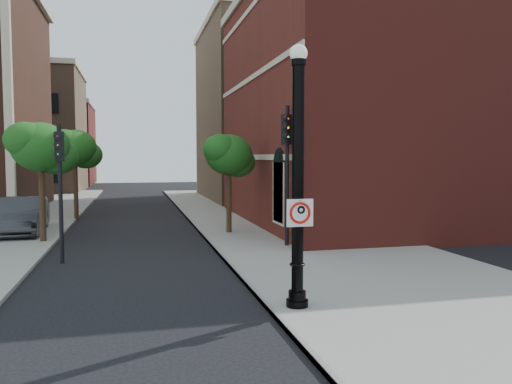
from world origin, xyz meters
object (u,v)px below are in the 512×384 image
object	(u,v)px
lamppost	(298,190)
traffic_signal_left	(60,169)
parked_car	(22,216)
traffic_signal_right	(287,153)
no_parking_sign	(300,213)

from	to	relation	value
lamppost	traffic_signal_left	size ratio (longest dim) A/B	1.30
parked_car	traffic_signal_right	xyz separation A→B (m)	(10.58, -6.09, 2.82)
no_parking_sign	traffic_signal_left	bearing A→B (deg)	130.87
no_parking_sign	traffic_signal_right	xyz separation A→B (m)	(2.12, 7.72, 1.40)
no_parking_sign	traffic_signal_left	size ratio (longest dim) A/B	0.13
lamppost	traffic_signal_left	world-z (taller)	lamppost
traffic_signal_left	traffic_signal_right	distance (m)	8.08
lamppost	traffic_signal_right	world-z (taller)	lamppost
no_parking_sign	traffic_signal_right	world-z (taller)	traffic_signal_right
lamppost	parked_car	world-z (taller)	lamppost
no_parking_sign	parked_car	world-z (taller)	no_parking_sign
parked_car	traffic_signal_left	size ratio (longest dim) A/B	1.12
lamppost	parked_car	xyz separation A→B (m)	(-8.46, 13.65, -1.91)
lamppost	traffic_signal_left	xyz separation A→B (m)	(-5.90, 6.74, 0.35)
traffic_signal_left	traffic_signal_right	xyz separation A→B (m)	(8.02, 0.82, 0.57)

